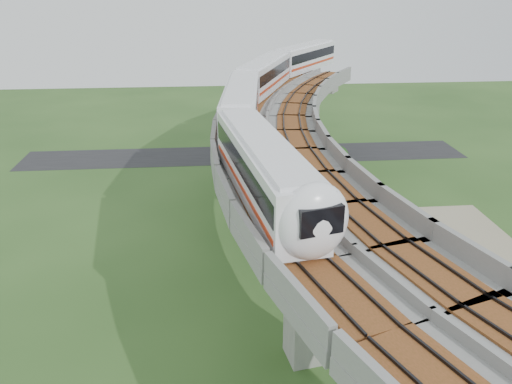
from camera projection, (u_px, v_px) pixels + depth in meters
ground at (270, 270)px, 41.16m from camera, size 160.00×160.00×0.00m
dirt_lot at (444, 275)px, 40.45m from camera, size 18.00×26.00×0.04m
asphalt_road at (245, 155)px, 68.69m from camera, size 60.00×8.00×0.03m
viaduct at (321, 166)px, 37.95m from camera, size 19.58×73.98×11.40m
metro_train at (274, 90)px, 48.38m from camera, size 18.31×59.83×3.64m
fence at (386, 257)px, 41.66m from camera, size 3.87×38.73×1.50m
tree_0 at (338, 155)px, 60.72m from camera, size 2.56×2.56×3.65m
tree_1 at (333, 169)px, 55.95m from camera, size 2.62×2.62×3.69m
tree_2 at (332, 189)px, 51.33m from camera, size 2.54×2.54×3.42m
tree_3 at (327, 201)px, 48.27m from camera, size 3.06×3.06×3.67m
tree_4 at (351, 230)px, 43.12m from camera, size 1.96×1.96×2.99m
tree_5 at (371, 285)px, 36.05m from camera, size 2.21×2.21×2.66m
tree_6 at (385, 302)px, 34.09m from camera, size 1.96×1.96×2.59m
tree_7 at (446, 366)px, 28.21m from camera, size 1.91×1.91×2.73m
car_white at (470, 356)px, 30.79m from camera, size 2.51×3.85×1.22m
car_red at (423, 254)px, 42.55m from camera, size 3.32×2.16×1.03m
car_dark at (401, 254)px, 42.49m from camera, size 3.83×1.70×1.09m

